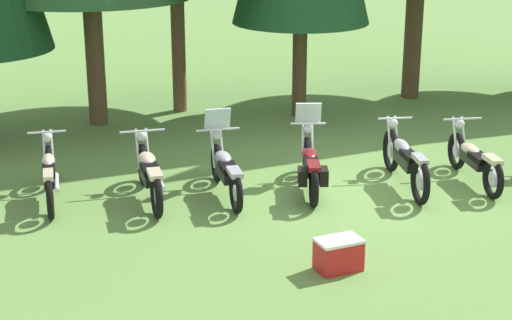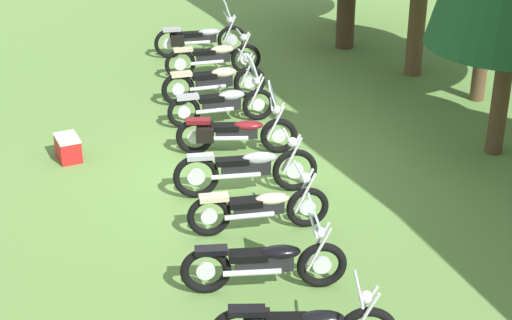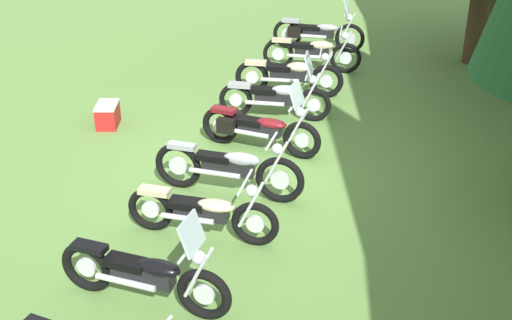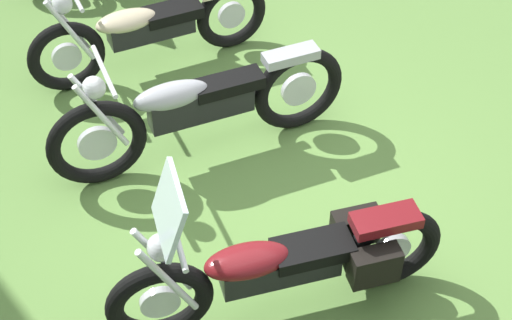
{
  "view_description": "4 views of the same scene",
  "coord_description": "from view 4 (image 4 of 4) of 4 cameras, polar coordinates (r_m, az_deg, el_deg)",
  "views": [
    {
      "loc": [
        -5.66,
        -12.01,
        4.88
      ],
      "look_at": [
        -1.9,
        -0.3,
        0.8
      ],
      "focal_mm": 58.28,
      "sensor_mm": 36.0,
      "label": 1
    },
    {
      "loc": [
        12.29,
        -3.9,
        6.43
      ],
      "look_at": [
        0.94,
        -0.01,
        0.67
      ],
      "focal_mm": 57.26,
      "sensor_mm": 36.0,
      "label": 2
    },
    {
      "loc": [
        9.91,
        1.24,
        5.37
      ],
      "look_at": [
        0.57,
        0.27,
        0.51
      ],
      "focal_mm": 47.65,
      "sensor_mm": 36.0,
      "label": 3
    },
    {
      "loc": [
        -3.29,
        2.01,
        4.38
      ],
      "look_at": [
        -0.27,
        0.05,
        0.87
      ],
      "focal_mm": 55.18,
      "sensor_mm": 36.0,
      "label": 4
    }
  ],
  "objects": [
    {
      "name": "motorcycle_5",
      "position": [
        6.05,
        -4.18,
        3.83
      ],
      "size": [
        0.7,
        2.4,
        1.04
      ],
      "rotation": [
        0.0,
        0.0,
        1.39
      ],
      "color": "black",
      "rests_on": "ground_plane"
    },
    {
      "name": "motorcycle_6",
      "position": [
        7.03,
        -7.74,
        9.5
      ],
      "size": [
        0.71,
        2.19,
        0.99
      ],
      "rotation": [
        0.0,
        0.0,
        1.42
      ],
      "color": "black",
      "rests_on": "ground_plane"
    },
    {
      "name": "ground_plane",
      "position": [
        5.84,
        -0.99,
        -4.4
      ],
      "size": [
        80.0,
        80.0,
        0.0
      ],
      "primitive_type": "plane",
      "color": "#608C42"
    },
    {
      "name": "motorcycle_4",
      "position": [
        5.02,
        2.06,
        -7.54
      ],
      "size": [
        0.93,
        2.17,
        1.35
      ],
      "rotation": [
        0.0,
        0.0,
        1.27
      ],
      "color": "black",
      "rests_on": "ground_plane"
    }
  ]
}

